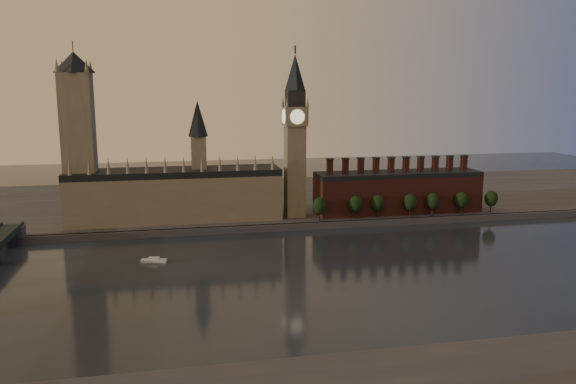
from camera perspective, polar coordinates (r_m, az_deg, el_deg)
The scene contains 14 objects.
ground at distance 257.94m, azimuth 3.72°, elevation -8.72°, with size 900.00×900.00×0.00m, color black.
north_bank at distance 426.21m, azimuth -2.55°, elevation -0.81°, with size 900.00×182.00×4.00m.
palace_of_westminster at distance 355.58m, azimuth -11.27°, elevation -0.01°, with size 130.00×30.30×74.00m.
victoria_tower at distance 355.37m, azimuth -20.52°, elevation 5.63°, with size 24.00×24.00×108.00m.
big_ben at distance 354.23m, azimuth 0.71°, elevation 5.89°, with size 15.00×15.00×107.00m.
chimney_block at distance 380.11m, azimuth 11.07°, elevation 0.07°, with size 110.00×25.00×37.00m.
embankment_tree_0 at distance 347.51m, azimuth 3.23°, elevation -1.43°, with size 8.60×8.60×14.88m.
embankment_tree_1 at distance 355.11m, azimuth 6.88°, elevation -1.24°, with size 8.60×8.60×14.88m.
embankment_tree_2 at distance 360.67m, azimuth 9.11°, elevation -1.11°, with size 8.60×8.60×14.88m.
embankment_tree_3 at distance 367.85m, azimuth 12.31°, elevation -1.00°, with size 8.60×8.60×14.88m.
embankment_tree_4 at distance 373.40m, azimuth 14.48°, elevation -0.93°, with size 8.60×8.60×14.88m.
embankment_tree_5 at distance 383.34m, azimuth 17.21°, elevation -0.78°, with size 8.60×8.60×14.88m.
embankment_tree_6 at distance 394.98m, azimuth 19.94°, elevation -0.62°, with size 8.60×8.60×14.88m.
river_boat at distance 287.66m, azimuth -13.46°, elevation -6.76°, with size 13.04×6.15×2.51m.
Camera 1 is at (-64.83, -235.19, 83.76)m, focal length 35.00 mm.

